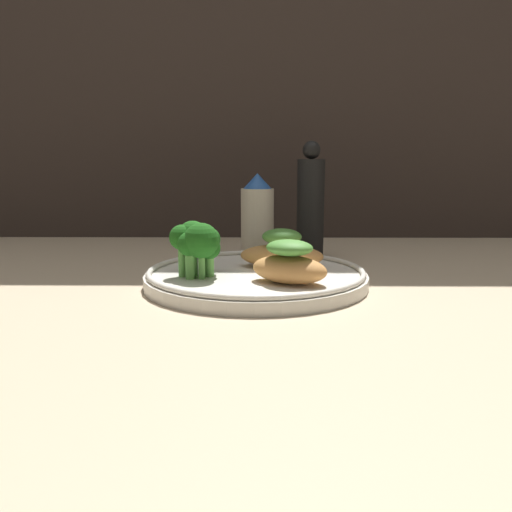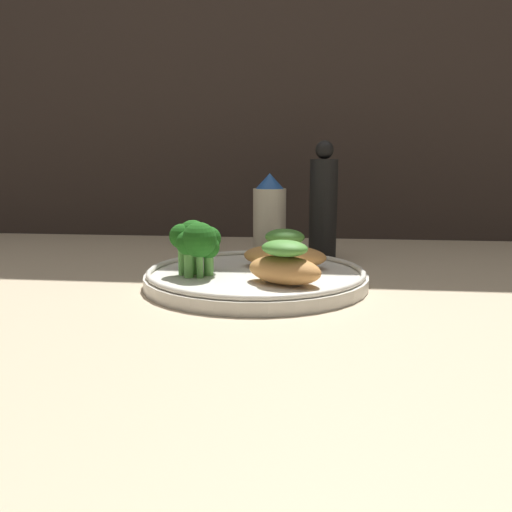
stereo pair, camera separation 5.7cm
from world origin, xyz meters
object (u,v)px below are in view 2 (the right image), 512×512
(broccoli_bunch, at_px, (196,241))
(sauce_bottle, at_px, (272,218))
(plate, at_px, (256,276))
(pepper_grinder, at_px, (323,205))

(broccoli_bunch, xyz_separation_m, sauce_bottle, (0.07, 0.20, 0.01))
(plate, distance_m, sauce_bottle, 0.19)
(sauce_bottle, bearing_deg, pepper_grinder, -0.00)
(plate, relative_size, pepper_grinder, 1.49)
(plate, distance_m, broccoli_bunch, 0.08)
(plate, xyz_separation_m, pepper_grinder, (0.08, 0.18, 0.07))
(plate, height_order, broccoli_bunch, broccoli_bunch)
(broccoli_bunch, bearing_deg, sauce_bottle, 70.90)
(plate, distance_m, pepper_grinder, 0.21)
(plate, relative_size, sauce_bottle, 2.04)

